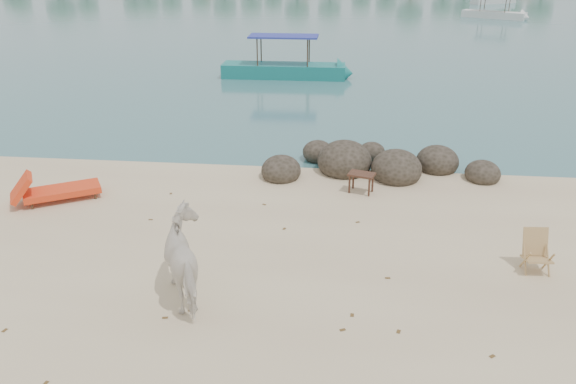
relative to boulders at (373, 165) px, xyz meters
name	(u,v)px	position (x,y,z in m)	size (l,w,h in m)	color
boulders	(373,165)	(0.00, 0.00, 0.00)	(6.41, 2.93, 1.14)	#29251B
cow	(189,260)	(-3.40, -6.51, 0.54)	(0.82, 1.79, 1.51)	silver
side_table	(361,184)	(-0.34, -1.53, 0.04)	(0.64, 0.41, 0.51)	#331D14
lounge_chair	(62,188)	(-7.67, -2.72, 0.11)	(2.22, 0.78, 0.67)	#F03E1C
deck_chair	(538,255)	(2.92, -5.04, 0.18)	(0.51, 0.56, 0.80)	tan
boat_near	(284,43)	(-3.89, 12.52, 1.40)	(6.67, 1.50, 3.24)	#177370
boat_mid	(496,0)	(12.23, 40.01, 1.29)	(6.22, 1.40, 3.03)	silver
boat_far	(494,0)	(15.71, 55.67, 0.15)	(6.36, 1.43, 0.74)	silver
dead_leaves	(271,290)	(-2.03, -6.14, -0.22)	(7.87, 7.06, 0.00)	brown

